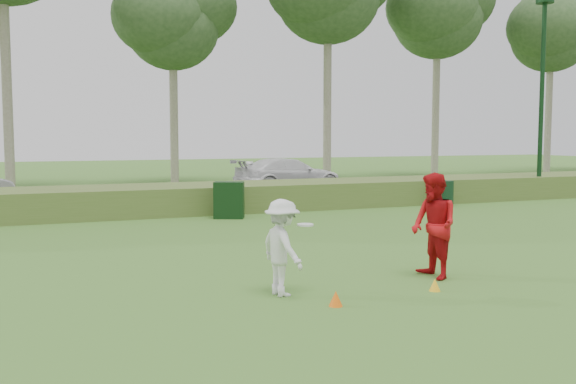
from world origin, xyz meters
name	(u,v)px	position (x,y,z in m)	size (l,w,h in m)	color
ground	(379,288)	(0.00, 0.00, 0.00)	(120.00, 120.00, 0.00)	#366A23
reed_strip	(198,198)	(0.00, 12.00, 0.45)	(80.00, 3.00, 0.90)	#486327
park_road	(167,197)	(0.00, 17.00, 0.03)	(80.00, 6.00, 0.06)	#2D2D2D
lamp_post	(543,60)	(14.00, 11.00, 5.59)	(0.70, 0.70, 8.18)	black
tree_4	(172,19)	(2.00, 24.50, 8.59)	(6.24, 6.24, 11.50)	gray
tree_6	(438,10)	(18.00, 23.80, 10.10)	(7.02, 7.02, 13.50)	gray
tree_7	(551,29)	(26.00, 22.80, 9.34)	(6.50, 6.50, 12.50)	gray
player_white	(282,247)	(-1.68, 0.20, 0.77)	(0.90, 1.08, 1.55)	silver
player_red	(434,226)	(1.29, 0.31, 0.95)	(0.92, 0.72, 1.90)	red
cone_orange	(336,299)	(-1.19, -0.73, 0.12)	(0.21, 0.21, 0.23)	#FF650D
cone_yellow	(435,285)	(0.75, -0.51, 0.10)	(0.19, 0.19, 0.21)	yellow
utility_cabinet	(229,200)	(0.42, 9.79, 0.57)	(0.91, 0.57, 1.13)	black
trash_bin	(445,194)	(8.67, 10.04, 0.47)	(0.62, 0.62, 0.93)	black
car_right	(289,174)	(5.75, 17.78, 0.80)	(2.07, 5.10, 1.48)	silver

